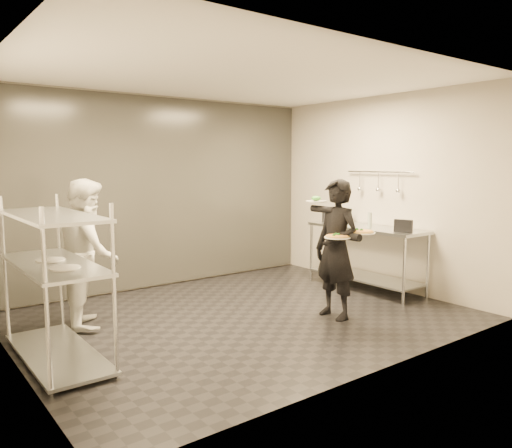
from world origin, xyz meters
TOP-DOWN VIEW (x-y plane):
  - room_shell at (0.00, 1.18)m, footprint 5.00×4.00m
  - pass_rack at (-2.15, -0.00)m, footprint 0.60×1.60m
  - prep_counter at (2.18, 0.00)m, footprint 0.60×1.80m
  - utensil_rail at (2.43, -0.00)m, footprint 0.07×1.20m
  - waiter at (0.85, -0.68)m, footprint 0.39×0.60m
  - chef at (-1.55, 0.82)m, footprint 0.86×0.97m
  - pizza_plate_near at (0.71, -0.83)m, footprint 0.30×0.30m
  - pizza_plate_far at (0.98, -0.94)m, footprint 0.32×0.32m
  - salad_plate at (0.80, -0.39)m, footprint 0.25×0.25m
  - pos_monitor at (2.06, -0.72)m, footprint 0.11×0.24m
  - bottle_green at (2.12, -0.11)m, footprint 0.06×0.06m
  - bottle_clear at (2.35, 0.47)m, footprint 0.07×0.07m
  - bottle_dark at (2.13, 0.80)m, footprint 0.06×0.06m

SIDE VIEW (x-z plane):
  - prep_counter at x=2.18m, z-range 0.17..1.09m
  - pass_rack at x=-2.15m, z-range 0.02..1.52m
  - waiter at x=0.85m, z-range 0.00..1.64m
  - chef at x=-1.55m, z-range 0.00..1.66m
  - pizza_plate_near at x=0.71m, z-range 0.97..1.03m
  - pos_monitor at x=2.06m, z-range 0.92..1.09m
  - bottle_green at x=2.12m, z-range 0.92..1.13m
  - bottle_dark at x=2.13m, z-range 0.92..1.14m
  - bottle_clear at x=2.35m, z-range 0.92..1.15m
  - pizza_plate_far at x=0.98m, z-range 1.02..1.07m
  - salad_plate at x=0.80m, z-range 1.35..1.43m
  - room_shell at x=0.00m, z-range 0.00..2.80m
  - utensil_rail at x=2.43m, z-range 1.39..1.70m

